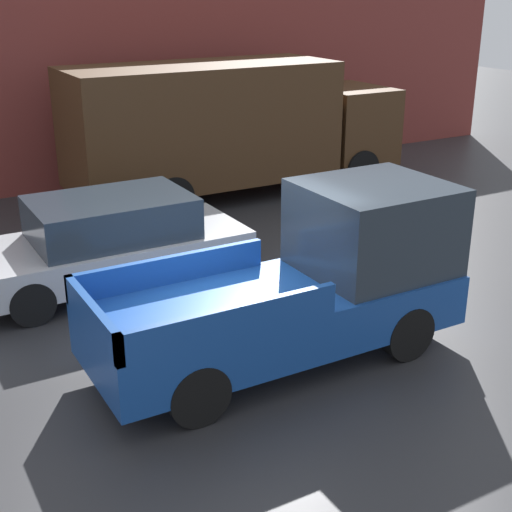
# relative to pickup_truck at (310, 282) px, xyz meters

# --- Properties ---
(ground_plane) EXTENTS (60.00, 60.00, 0.00)m
(ground_plane) POSITION_rel_pickup_truck_xyz_m (-0.81, 0.60, -1.04)
(ground_plane) COLOR #2D2D30
(building_wall) EXTENTS (28.00, 0.15, 4.96)m
(building_wall) POSITION_rel_pickup_truck_xyz_m (-0.81, 10.00, 1.44)
(building_wall) COLOR brown
(building_wall) RESTS_ON ground
(pickup_truck) EXTENTS (5.08, 1.94, 2.28)m
(pickup_truck) POSITION_rel_pickup_truck_xyz_m (0.00, 0.00, 0.00)
(pickup_truck) COLOR #194799
(pickup_truck) RESTS_ON ground
(car) EXTENTS (4.71, 2.00, 1.54)m
(car) POSITION_rel_pickup_truck_xyz_m (-1.65, 3.61, -0.25)
(car) COLOR #B7BABF
(car) RESTS_ON ground
(delivery_truck) EXTENTS (8.20, 2.46, 3.13)m
(delivery_truck) POSITION_rel_pickup_truck_xyz_m (2.72, 7.58, 0.66)
(delivery_truck) COLOR #472D19
(delivery_truck) RESTS_ON ground
(newspaper_box) EXTENTS (0.45, 0.40, 1.10)m
(newspaper_box) POSITION_rel_pickup_truck_xyz_m (1.10, 9.67, -0.49)
(newspaper_box) COLOR red
(newspaper_box) RESTS_ON ground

